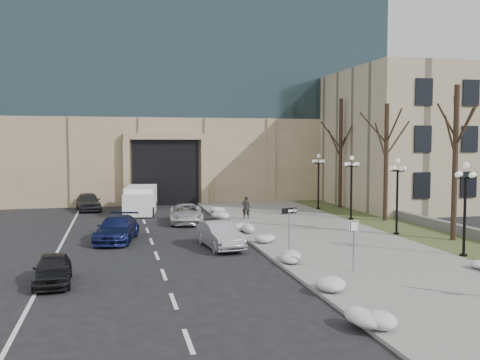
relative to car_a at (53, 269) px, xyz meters
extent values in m
plane|color=black|center=(11.00, -5.46, -0.61)|extent=(160.00, 160.00, 0.00)
cube|color=gray|center=(14.50, 8.54, -0.55)|extent=(9.00, 40.00, 0.12)
cube|color=gray|center=(10.00, 8.54, -0.54)|extent=(0.30, 40.00, 0.14)
cube|color=#3E4B25|center=(21.00, 8.54, -0.56)|extent=(4.00, 40.00, 0.10)
cube|color=slate|center=(23.00, 10.54, -0.26)|extent=(0.50, 30.00, 0.70)
cube|color=tan|center=(9.00, 36.54, 3.39)|extent=(40.00, 20.00, 8.00)
cube|color=black|center=(7.00, 27.54, 2.39)|extent=(6.00, 2.50, 6.00)
cube|color=tan|center=(7.00, 26.14, 5.69)|extent=(7.50, 0.60, 0.60)
cube|color=tan|center=(3.50, 26.14, 2.39)|extent=(0.60, 0.60, 6.00)
cube|color=tan|center=(10.50, 26.14, 2.39)|extent=(0.60, 0.60, 6.00)
cube|color=tan|center=(33.00, 22.54, 5.39)|extent=(22.00, 18.00, 12.00)
cube|color=black|center=(25.00, 13.54, 1.89)|extent=(1.40, 0.25, 2.00)
cube|color=black|center=(29.00, 13.54, 1.89)|extent=(1.40, 0.25, 2.00)
cube|color=black|center=(25.00, 13.54, 5.39)|extent=(1.40, 0.25, 2.00)
cube|color=black|center=(29.00, 13.54, 5.39)|extent=(1.40, 0.25, 2.00)
cube|color=black|center=(25.00, 13.54, 8.89)|extent=(1.40, 0.25, 2.00)
cube|color=black|center=(29.00, 13.54, 8.89)|extent=(1.40, 0.25, 2.00)
imported|color=black|center=(0.00, 0.00, 0.00)|extent=(1.63, 3.66, 1.22)
imported|color=#B0B1B8|center=(8.00, 5.72, 0.11)|extent=(2.08, 4.57, 1.45)
imported|color=navy|center=(2.56, 9.09, 0.11)|extent=(3.00, 5.31, 1.45)
imported|color=silver|center=(7.39, 15.12, 0.07)|extent=(2.74, 5.08, 1.36)
imported|color=#323237|center=(0.27, 24.04, 0.16)|extent=(2.42, 4.73, 1.54)
imported|color=black|center=(11.86, 15.52, 0.34)|extent=(0.69, 0.53, 1.67)
cube|color=white|center=(4.57, 22.09, 0.44)|extent=(2.96, 5.52, 2.11)
cube|color=white|center=(4.18, 18.95, 0.34)|extent=(2.41, 1.95, 1.69)
cylinder|color=black|center=(3.16, 19.29, -0.24)|extent=(0.35, 0.77, 0.74)
cylinder|color=black|center=(5.25, 19.03, -0.24)|extent=(0.35, 0.77, 0.74)
cylinder|color=black|center=(3.72, 23.79, -0.24)|extent=(0.35, 0.77, 0.74)
cylinder|color=black|center=(5.81, 23.53, -0.24)|extent=(0.35, 0.77, 0.74)
cylinder|color=slate|center=(11.02, 3.01, 0.58)|extent=(0.05, 0.05, 2.38)
cube|color=black|center=(11.02, 3.01, 1.68)|extent=(0.85, 0.26, 0.29)
cube|color=white|center=(11.16, 3.02, 1.68)|extent=(0.40, 0.12, 0.11)
cone|color=white|center=(11.38, 3.08, 1.68)|extent=(0.26, 0.28, 0.24)
cylinder|color=slate|center=(12.57, -1.20, 0.54)|extent=(0.06, 0.06, 2.30)
cube|color=white|center=(12.57, -1.20, 1.48)|extent=(0.50, 0.16, 0.50)
cube|color=black|center=(12.57, -1.22, 1.48)|extent=(0.43, 0.12, 0.44)
cube|color=white|center=(12.58, -1.23, 1.48)|extent=(0.37, 0.10, 0.38)
ellipsoid|color=silver|center=(10.13, -7.57, -0.31)|extent=(1.10, 1.60, 0.36)
ellipsoid|color=silver|center=(10.51, -3.47, -0.31)|extent=(1.10, 1.60, 0.36)
ellipsoid|color=silver|center=(10.27, 1.43, -0.31)|extent=(1.10, 1.60, 0.36)
ellipsoid|color=silver|center=(10.70, 6.06, -0.31)|extent=(1.10, 1.60, 0.36)
ellipsoid|color=silver|center=(10.44, 9.94, -0.31)|extent=(1.10, 1.60, 0.36)
ellipsoid|color=silver|center=(10.11, 15.51, -0.31)|extent=(1.10, 1.60, 0.36)
ellipsoid|color=silver|center=(10.61, 19.54, -0.31)|extent=(1.10, 1.60, 0.36)
cylinder|color=black|center=(19.30, 0.54, -0.51)|extent=(0.36, 0.36, 0.20)
cylinder|color=black|center=(19.30, 0.54, 1.39)|extent=(0.14, 0.14, 4.00)
cylinder|color=black|center=(19.30, 0.54, 3.39)|extent=(0.10, 0.90, 0.10)
cylinder|color=black|center=(19.30, 0.54, 3.39)|extent=(0.90, 0.10, 0.10)
sphere|color=white|center=(19.30, 0.54, 3.99)|extent=(0.32, 0.32, 0.32)
sphere|color=white|center=(19.75, 0.54, 3.54)|extent=(0.28, 0.28, 0.28)
sphere|color=white|center=(18.85, 0.54, 3.54)|extent=(0.28, 0.28, 0.28)
sphere|color=white|center=(19.30, 0.99, 3.54)|extent=(0.28, 0.28, 0.28)
sphere|color=white|center=(19.30, 0.09, 3.54)|extent=(0.28, 0.28, 0.28)
cylinder|color=black|center=(19.30, 7.04, -0.51)|extent=(0.36, 0.36, 0.20)
cylinder|color=black|center=(19.30, 7.04, 1.39)|extent=(0.14, 0.14, 4.00)
cylinder|color=black|center=(19.30, 7.04, 3.39)|extent=(0.10, 0.90, 0.10)
cylinder|color=black|center=(19.30, 7.04, 3.39)|extent=(0.90, 0.10, 0.10)
sphere|color=white|center=(19.30, 7.04, 3.99)|extent=(0.32, 0.32, 0.32)
sphere|color=white|center=(19.75, 7.04, 3.54)|extent=(0.28, 0.28, 0.28)
sphere|color=white|center=(18.85, 7.04, 3.54)|extent=(0.28, 0.28, 0.28)
sphere|color=white|center=(19.30, 7.49, 3.54)|extent=(0.28, 0.28, 0.28)
sphere|color=white|center=(19.30, 6.59, 3.54)|extent=(0.28, 0.28, 0.28)
cylinder|color=black|center=(19.30, 13.54, -0.51)|extent=(0.36, 0.36, 0.20)
cylinder|color=black|center=(19.30, 13.54, 1.39)|extent=(0.14, 0.14, 4.00)
cylinder|color=black|center=(19.30, 13.54, 3.39)|extent=(0.10, 0.90, 0.10)
cylinder|color=black|center=(19.30, 13.54, 3.39)|extent=(0.90, 0.10, 0.10)
sphere|color=white|center=(19.30, 13.54, 3.99)|extent=(0.32, 0.32, 0.32)
sphere|color=white|center=(19.75, 13.54, 3.54)|extent=(0.28, 0.28, 0.28)
sphere|color=white|center=(18.85, 13.54, 3.54)|extent=(0.28, 0.28, 0.28)
sphere|color=white|center=(19.30, 13.99, 3.54)|extent=(0.28, 0.28, 0.28)
sphere|color=white|center=(19.30, 13.09, 3.54)|extent=(0.28, 0.28, 0.28)
cylinder|color=black|center=(19.30, 20.04, -0.51)|extent=(0.36, 0.36, 0.20)
cylinder|color=black|center=(19.30, 20.04, 1.39)|extent=(0.14, 0.14, 4.00)
cylinder|color=black|center=(19.30, 20.04, 3.39)|extent=(0.10, 0.90, 0.10)
cylinder|color=black|center=(19.30, 20.04, 3.39)|extent=(0.90, 0.10, 0.10)
sphere|color=white|center=(19.30, 20.04, 3.99)|extent=(0.32, 0.32, 0.32)
sphere|color=white|center=(19.75, 20.04, 3.54)|extent=(0.28, 0.28, 0.28)
sphere|color=white|center=(18.85, 20.04, 3.54)|extent=(0.28, 0.28, 0.28)
sphere|color=white|center=(19.30, 20.49, 3.54)|extent=(0.28, 0.28, 0.28)
sphere|color=white|center=(19.30, 19.59, 3.54)|extent=(0.28, 0.28, 0.28)
cylinder|color=black|center=(21.50, 4.54, 3.89)|extent=(0.32, 0.32, 9.00)
cylinder|color=black|center=(21.50, 12.54, 3.64)|extent=(0.32, 0.32, 8.50)
cylinder|color=black|center=(21.50, 20.54, 4.14)|extent=(0.32, 0.32, 9.50)
camera|label=1|loc=(2.53, -22.41, 5.10)|focal=40.00mm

